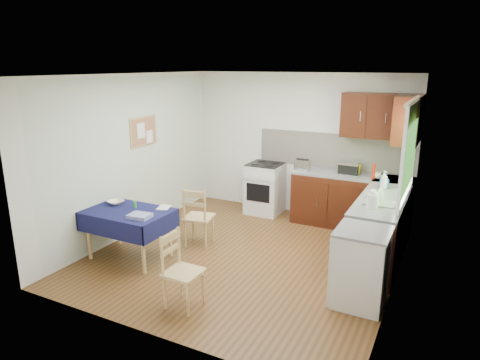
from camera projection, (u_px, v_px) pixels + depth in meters
The scene contains 33 objects.
floor at pixel (246, 255), 6.10m from camera, with size 4.20×4.20×0.00m, color #4C2E14.
ceiling at pixel (246, 75), 5.44m from camera, with size 4.00×4.20×0.02m, color silver.
wall_back at pixel (298, 145), 7.58m from camera, with size 4.00×0.02×2.50m, color silver.
wall_front at pixel (147, 218), 3.96m from camera, with size 4.00×0.02×2.50m, color silver.
wall_left at pixel (131, 156), 6.65m from camera, with size 0.02×4.20×2.50m, color silver.
wall_right at pixel (403, 189), 4.90m from camera, with size 0.02×4.20×2.50m, color silver.
base_cabinets at pixel (363, 214), 6.47m from camera, with size 1.90×2.30×0.86m.
worktop_back at pixel (352, 175), 6.96m from camera, with size 1.90×0.60×0.04m, color slate.
worktop_right at pixel (382, 200), 5.68m from camera, with size 0.60×1.70×0.04m, color slate.
worktop_corner at pixel (394, 180), 6.67m from camera, with size 0.60×0.60×0.04m, color slate.
splashback at pixel (334, 151), 7.29m from camera, with size 2.70×0.02×0.60m, color beige.
upper_cabinets at pixel (388, 117), 6.50m from camera, with size 1.20×0.85×0.70m.
stove at pixel (265, 188), 7.75m from camera, with size 0.60×0.61×0.92m.
window at pixel (410, 144), 5.41m from camera, with size 0.04×1.48×1.26m.
fridge at pixel (361, 267), 4.77m from camera, with size 0.58×0.60×0.89m.
corkboard at pixel (143, 131), 6.80m from camera, with size 0.04×0.62×0.47m.
dining_table at pixel (128, 218), 5.87m from camera, with size 1.15×0.78×0.69m.
chair_far at pixel (198, 215), 6.30m from camera, with size 0.47×0.47×0.90m.
chair_near at pixel (180, 268), 4.72m from camera, with size 0.38×0.38×0.86m.
toaster at pixel (302, 165), 7.22m from camera, with size 0.25×0.16×0.20m.
sandwich_press at pixel (349, 168), 7.00m from camera, with size 0.32×0.27×0.18m.
sauce_bottle at pixel (374, 171), 6.65m from camera, with size 0.05×0.05×0.24m, color red.
yellow_packet at pixel (356, 168), 6.97m from camera, with size 0.13×0.08×0.17m, color gold.
dish_rack at pixel (380, 202), 5.47m from camera, with size 0.38×0.29×0.18m.
kettle at pixel (373, 200), 5.29m from camera, with size 0.14×0.14×0.24m.
cup at pixel (377, 176), 6.68m from camera, with size 0.12×0.12×0.09m, color silver.
soap_bottle_a at pixel (384, 180), 6.10m from camera, with size 0.10×0.10×0.27m, color silver.
soap_bottle_b at pixel (384, 181), 6.15m from camera, with size 0.10×0.10×0.21m, color #1C44A9.
soap_bottle_c at pixel (372, 199), 5.42m from camera, with size 0.12×0.12×0.16m, color green.
plate_bowl at pixel (116, 202), 6.11m from camera, with size 0.22×0.22×0.05m, color #F1EEC5.
book at pixel (158, 207), 5.95m from camera, with size 0.17×0.23×0.02m, color white.
spice_jar at pixel (135, 205), 5.95m from camera, with size 0.04×0.04×0.09m, color green.
tea_towel at pixel (140, 216), 5.56m from camera, with size 0.28×0.22×0.05m, color navy.
Camera 1 is at (2.47, -5.04, 2.63)m, focal length 32.00 mm.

